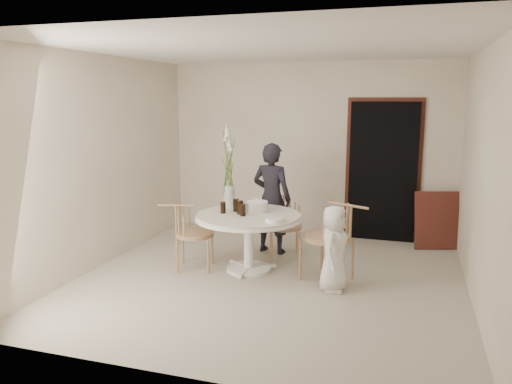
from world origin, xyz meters
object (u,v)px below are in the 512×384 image
(table, at_px, (249,223))
(boy, at_px, (334,248))
(flower_vase, at_px, (229,172))
(chair_left, at_px, (185,227))
(chair_right, at_px, (337,231))
(chair_far, at_px, (284,219))
(birthday_cake, at_px, (257,207))
(girl, at_px, (272,198))

(table, height_order, boy, boy)
(boy, relative_size, flower_vase, 0.89)
(table, xyz_separation_m, chair_left, (-0.79, -0.16, -0.07))
(chair_right, distance_m, flower_vase, 1.69)
(flower_vase, bearing_deg, table, -43.37)
(chair_far, bearing_deg, chair_left, -156.96)
(chair_far, relative_size, chair_left, 0.95)
(chair_far, relative_size, boy, 0.81)
(chair_far, bearing_deg, table, -127.57)
(chair_right, height_order, boy, boy)
(table, bearing_deg, chair_left, -168.25)
(birthday_cake, bearing_deg, flower_vase, 155.14)
(table, xyz_separation_m, birthday_cake, (0.06, 0.17, 0.18))
(chair_far, bearing_deg, birthday_cake, -127.92)
(table, distance_m, birthday_cake, 0.25)
(flower_vase, bearing_deg, girl, 43.94)
(chair_right, xyz_separation_m, boy, (0.00, -0.25, -0.14))
(chair_far, height_order, girl, girl)
(girl, height_order, birthday_cake, girl)
(table, height_order, chair_left, chair_left)
(birthday_cake, height_order, flower_vase, flower_vase)
(table, bearing_deg, chair_right, -4.96)
(chair_right, bearing_deg, birthday_cake, -79.34)
(birthday_cake, bearing_deg, girl, 89.00)
(birthday_cake, bearing_deg, chair_far, 69.68)
(chair_right, relative_size, girl, 0.63)
(chair_right, relative_size, boy, 0.99)
(chair_right, distance_m, chair_left, 1.91)
(chair_right, distance_m, boy, 0.29)
(chair_left, bearing_deg, flower_vase, -50.66)
(table, distance_m, boy, 1.18)
(chair_right, xyz_separation_m, birthday_cake, (-1.06, 0.26, 0.16))
(girl, distance_m, flower_vase, 0.77)
(boy, bearing_deg, girl, 47.74)
(table, distance_m, flower_vase, 0.79)
(boy, height_order, birthday_cake, boy)
(table, bearing_deg, chair_far, 70.02)
(chair_far, xyz_separation_m, girl, (-0.20, 0.08, 0.26))
(table, relative_size, boy, 1.35)
(chair_far, bearing_deg, girl, 141.01)
(chair_far, relative_size, chair_right, 0.82)
(girl, bearing_deg, birthday_cake, 98.79)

